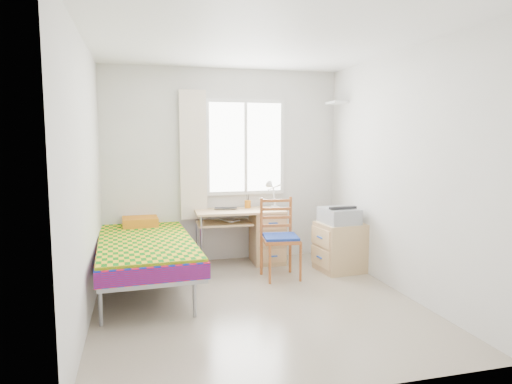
{
  "coord_description": "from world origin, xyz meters",
  "views": [
    {
      "loc": [
        -1.14,
        -4.36,
        1.68
      ],
      "look_at": [
        0.14,
        0.55,
        1.07
      ],
      "focal_mm": 32.0,
      "sensor_mm": 36.0,
      "label": 1
    }
  ],
  "objects_px": {
    "bed": "(146,246)",
    "chair": "(280,233)",
    "cabinet": "(341,247)",
    "printer": "(339,215)",
    "desk": "(262,233)"
  },
  "relations": [
    {
      "from": "bed",
      "to": "chair",
      "type": "distance_m",
      "value": 1.58
    },
    {
      "from": "cabinet",
      "to": "printer",
      "type": "xyz_separation_m",
      "value": [
        -0.03,
        0.01,
        0.41
      ]
    },
    {
      "from": "desk",
      "to": "printer",
      "type": "distance_m",
      "value": 1.08
    },
    {
      "from": "bed",
      "to": "cabinet",
      "type": "bearing_deg",
      "value": -3.03
    },
    {
      "from": "bed",
      "to": "printer",
      "type": "distance_m",
      "value": 2.39
    },
    {
      "from": "desk",
      "to": "printer",
      "type": "relative_size",
      "value": 2.43
    },
    {
      "from": "desk",
      "to": "cabinet",
      "type": "xyz_separation_m",
      "value": [
        0.86,
        -0.62,
        -0.09
      ]
    },
    {
      "from": "bed",
      "to": "chair",
      "type": "height_order",
      "value": "chair"
    },
    {
      "from": "chair",
      "to": "printer",
      "type": "height_order",
      "value": "chair"
    },
    {
      "from": "printer",
      "to": "chair",
      "type": "bearing_deg",
      "value": -179.88
    },
    {
      "from": "chair",
      "to": "printer",
      "type": "xyz_separation_m",
      "value": [
        0.8,
        0.06,
        0.17
      ]
    },
    {
      "from": "bed",
      "to": "chair",
      "type": "xyz_separation_m",
      "value": [
        1.58,
        -0.07,
        0.08
      ]
    },
    {
      "from": "chair",
      "to": "cabinet",
      "type": "relative_size",
      "value": 1.57
    },
    {
      "from": "desk",
      "to": "chair",
      "type": "distance_m",
      "value": 0.69
    },
    {
      "from": "desk",
      "to": "cabinet",
      "type": "height_order",
      "value": "desk"
    }
  ]
}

